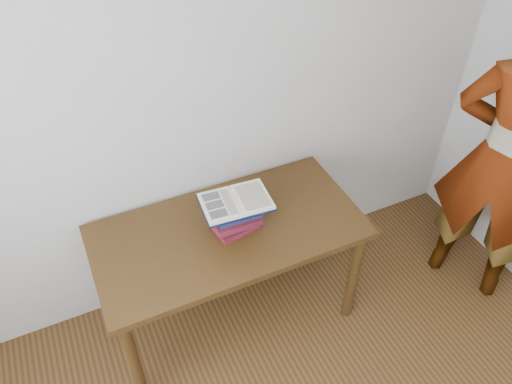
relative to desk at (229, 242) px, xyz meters
name	(u,v)px	position (x,y,z in m)	size (l,w,h in m)	color
desk	(229,242)	(0.00, 0.00, 0.00)	(1.36, 0.68, 0.73)	#3F290F
book_stack	(234,213)	(0.04, 0.00, 0.19)	(0.26, 0.21, 0.18)	maroon
open_book	(236,202)	(0.04, -0.02, 0.29)	(0.35, 0.25, 0.03)	black
reader	(507,162)	(1.45, -0.33, 0.28)	(0.66, 0.43, 1.81)	tan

